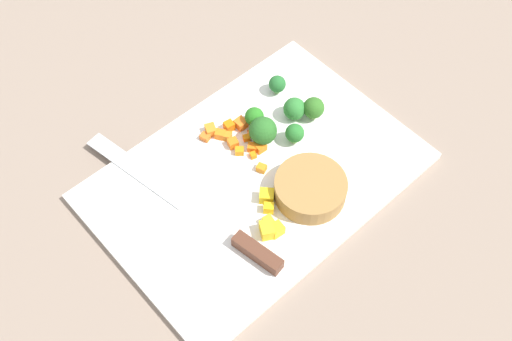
{
  "coord_description": "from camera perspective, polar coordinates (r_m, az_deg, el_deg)",
  "views": [
    {
      "loc": [
        0.34,
        0.37,
        0.78
      ],
      "look_at": [
        0.0,
        0.0,
        0.02
      ],
      "focal_mm": 42.67,
      "sensor_mm": 36.0,
      "label": 1
    }
  ],
  "objects": [
    {
      "name": "broccoli_floret_5",
      "position": [
        0.96,
        -0.15,
        5.04
      ],
      "size": [
        0.03,
        0.03,
        0.04
      ],
      "color": "#90BB68",
      "rests_on": "cutting_board"
    },
    {
      "name": "carrot_dice_7",
      "position": [
        0.96,
        -0.39,
        3.56
      ],
      "size": [
        0.01,
        0.01,
        0.01
      ],
      "primitive_type": "cube",
      "rotation": [
        0.0,
        0.0,
        2.9
      ],
      "color": "orange",
      "rests_on": "cutting_board"
    },
    {
      "name": "pepper_dice_2",
      "position": [
        0.86,
        1.05,
        -5.59
      ],
      "size": [
        0.03,
        0.03,
        0.02
      ],
      "primitive_type": "cube",
      "rotation": [
        0.0,
        0.0,
        1.07
      ],
      "color": "yellow",
      "rests_on": "cutting_board"
    },
    {
      "name": "carrot_dice_6",
      "position": [
        0.96,
        -4.78,
        3.15
      ],
      "size": [
        0.02,
        0.02,
        0.01
      ],
      "primitive_type": "cube",
      "rotation": [
        0.0,
        0.0,
        0.3
      ],
      "color": "orange",
      "rests_on": "cutting_board"
    },
    {
      "name": "broccoli_floret_2",
      "position": [
        1.01,
        2.01,
        8.09
      ],
      "size": [
        0.03,
        0.03,
        0.03
      ],
      "color": "#86BB6D",
      "rests_on": "cutting_board"
    },
    {
      "name": "broccoli_floret_1",
      "position": [
        0.94,
        0.66,
        3.74
      ],
      "size": [
        0.04,
        0.04,
        0.05
      ],
      "color": "#95BB56",
      "rests_on": "cutting_board"
    },
    {
      "name": "chef_knife",
      "position": [
        0.87,
        -3.82,
        -5.01
      ],
      "size": [
        0.09,
        0.37,
        0.02
      ],
      "rotation": [
        0.0,
        0.0,
        4.88
      ],
      "color": "silver",
      "rests_on": "cutting_board"
    },
    {
      "name": "broccoli_floret_3",
      "position": [
        0.97,
        3.63,
        5.79
      ],
      "size": [
        0.04,
        0.04,
        0.04
      ],
      "color": "#86C36B",
      "rests_on": "cutting_board"
    },
    {
      "name": "carrot_dice_8",
      "position": [
        0.94,
        -1.56,
        1.84
      ],
      "size": [
        0.02,
        0.02,
        0.01
      ],
      "primitive_type": "cube",
      "rotation": [
        0.0,
        0.0,
        2.4
      ],
      "color": "orange",
      "rests_on": "cutting_board"
    },
    {
      "name": "pepper_dice_4",
      "position": [
        0.89,
        1.01,
        -2.4
      ],
      "size": [
        0.03,
        0.03,
        0.02
      ],
      "primitive_type": "cube",
      "rotation": [
        0.0,
        0.0,
        0.76
      ],
      "color": "yellow",
      "rests_on": "cutting_board"
    },
    {
      "name": "pepper_dice_0",
      "position": [
        0.88,
        1.2,
        -3.54
      ],
      "size": [
        0.02,
        0.02,
        0.01
      ],
      "primitive_type": "cube",
      "rotation": [
        0.0,
        0.0,
        0.76
      ],
      "color": "yellow",
      "rests_on": "cutting_board"
    },
    {
      "name": "pepper_dice_5",
      "position": [
        0.87,
        1.21,
        -4.86
      ],
      "size": [
        0.02,
        0.02,
        0.01
      ],
      "primitive_type": "cube",
      "rotation": [
        0.0,
        0.0,
        1.36
      ],
      "color": "yellow",
      "rests_on": "cutting_board"
    },
    {
      "name": "carrot_dice_13",
      "position": [
        0.94,
        -0.34,
        2.18
      ],
      "size": [
        0.02,
        0.02,
        0.01
      ],
      "primitive_type": "cube",
      "rotation": [
        0.0,
        0.0,
        0.72
      ],
      "color": "orange",
      "rests_on": "cutting_board"
    },
    {
      "name": "carrot_dice_1",
      "position": [
        0.97,
        -2.53,
        4.2
      ],
      "size": [
        0.02,
        0.02,
        0.01
      ],
      "primitive_type": "cube",
      "rotation": [
        0.0,
        0.0,
        2.99
      ],
      "color": "orange",
      "rests_on": "cutting_board"
    },
    {
      "name": "carrot_dice_0",
      "position": [
        0.94,
        0.33,
        2.28
      ],
      "size": [
        0.02,
        0.02,
        0.01
      ],
      "primitive_type": "cube",
      "rotation": [
        0.0,
        0.0,
        3.06
      ],
      "color": "orange",
      "rests_on": "cutting_board"
    },
    {
      "name": "prep_bowl",
      "position": [
        0.89,
        5.12,
        -1.69
      ],
      "size": [
        0.11,
        0.11,
        0.03
      ],
      "primitive_type": "cylinder",
      "color": "olive",
      "rests_on": "cutting_board"
    },
    {
      "name": "broccoli_floret_4",
      "position": [
        0.97,
        5.42,
        5.85
      ],
      "size": [
        0.03,
        0.03,
        0.04
      ],
      "color": "#89B661",
      "rests_on": "cutting_board"
    },
    {
      "name": "carrot_dice_3",
      "position": [
        0.96,
        -4.32,
        3.79
      ],
      "size": [
        0.02,
        0.02,
        0.01
      ],
      "primitive_type": "cube",
      "rotation": [
        0.0,
        0.0,
        2.73
      ],
      "color": "orange",
      "rests_on": "cutting_board"
    },
    {
      "name": "carrot_dice_9",
      "position": [
        0.96,
        -3.38,
        3.4
      ],
      "size": [
        0.02,
        0.02,
        0.01
      ],
      "primitive_type": "cube",
      "rotation": [
        0.0,
        0.0,
        0.6
      ],
      "color": "orange",
      "rests_on": "cutting_board"
    },
    {
      "name": "pepper_dice_3",
      "position": [
        0.85,
        -0.45,
        -7.06
      ],
      "size": [
        0.02,
        0.02,
        0.01
      ],
      "primitive_type": "cube",
      "rotation": [
        0.0,
        0.0,
        0.76
      ],
      "color": "yellow",
      "rests_on": "cutting_board"
    },
    {
      "name": "carrot_dice_5",
      "position": [
        0.95,
        -2.17,
        2.58
      ],
      "size": [
        0.02,
        0.02,
        0.01
      ],
      "primitive_type": "cube",
      "rotation": [
        0.0,
        0.0,
        1.27
      ],
      "color": "orange",
      "rests_on": "cutting_board"
    },
    {
      "name": "broccoli_floret_0",
      "position": [
        0.94,
        3.65,
        3.49
      ],
      "size": [
        0.03,
        0.03,
        0.04
      ],
      "color": "#8DBE68",
      "rests_on": "cutting_board"
    },
    {
      "name": "carrot_dice_12",
      "position": [
        0.96,
        -0.91,
        3.08
      ],
      "size": [
        0.01,
        0.01,
        0.01
      ],
      "primitive_type": "cube",
      "rotation": [
        0.0,
        0.0,
        1.09
      ],
      "color": "orange",
      "rests_on": "cutting_board"
    },
    {
      "name": "carrot_dice_11",
      "position": [
        0.97,
        -1.43,
        4.42
      ],
      "size": [
        0.02,
        0.02,
        0.01
      ],
      "primitive_type": "cube",
      "rotation": [
        0.0,
        0.0,
        0.02
      ],
      "color": "orange",
      "rests_on": "cutting_board"
    },
    {
      "name": "cutting_board",
      "position": [
        0.93,
        0.0,
        -0.55
      ],
      "size": [
        0.48,
        0.33,
        0.01
      ],
      "primitive_type": "cube",
      "color": "white",
      "rests_on": "ground_plane"
    },
    {
      "name": "pepper_dice_1",
      "position": [
        0.86,
        1.95,
        -5.55
      ],
      "size": [
        0.02,
        0.02,
        0.02
      ],
      "primitive_type": "cube",
      "rotation": [
        0.0,
        0.0,
        3.04
      ],
      "color": "yellow",
      "rests_on": "cutting_board"
    },
    {
      "name": "carrot_dice_10",
      "position": [
        0.92,
        0.45,
        0.31
      ],
      "size": [
        0.02,
        0.02,
        0.01
      ],
      "primitive_type": "cube",
      "rotation": [
        0.0,
        0.0,
        0.38
      ],
      "color": "orange",
      "rests_on": "cutting_board"
    },
    {
      "name": "carrot_dice_4",
      "position": [
        0.96,
        -2.65,
        3.21
      ],
      "size": [
        0.02,
        0.02,
        0.01
      ],
      "primitive_type": "cube",
      "rotation": [
        0.0,
        0.0,
        2.18
      ],
      "color": "orange",
      "rests_on": "cutting_board"
    },
    {
      "name": "ground_plane",
      "position": [
        0.93,
        0.0,
        -0.75
      ],
      "size": [
        4.0,
        4.0,
        0.0
      ],
      "primitive_type": "plane",
      "color": "gray"
    },
    {
      "name": "carrot_dice_2",
      "position": [
        0.94,
        -0.27,
        1.45
      ],
      "size": [
        0.01,
        0.01,
        0.01
      ],
      "primitive_type": "cube",
      "rotation": [
        0.0,
        0.0,
        2.8
      ],
      "color": "orange",
      "rests_on": "cutting_board"
    }
  ]
}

